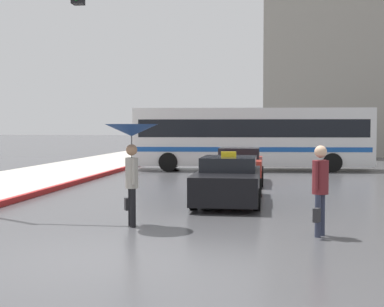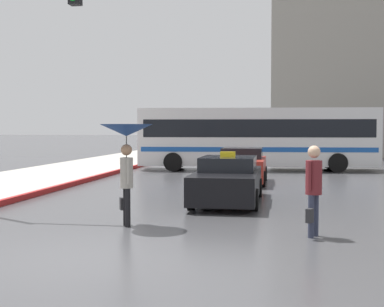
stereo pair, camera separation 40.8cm
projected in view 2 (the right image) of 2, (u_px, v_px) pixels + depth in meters
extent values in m
plane|color=#424244|center=(82.00, 260.00, 8.98)|extent=(300.00, 300.00, 0.00)
cube|color=black|center=(228.00, 184.00, 15.78)|extent=(1.80, 4.66, 0.78)
cube|color=black|center=(229.00, 164.00, 15.98)|extent=(1.58, 2.10, 0.41)
cylinder|color=black|center=(254.00, 200.00, 14.23)|extent=(0.20, 0.60, 0.60)
cylinder|color=black|center=(191.00, 198.00, 14.50)|extent=(0.20, 0.60, 0.60)
cylinder|color=black|center=(259.00, 188.00, 17.07)|extent=(0.20, 0.60, 0.60)
cylinder|color=black|center=(206.00, 187.00, 17.35)|extent=(0.20, 0.60, 0.60)
cube|color=yellow|center=(228.00, 154.00, 15.73)|extent=(0.44, 0.16, 0.16)
cube|color=#A52D23|center=(242.00, 169.00, 21.33)|extent=(1.80, 4.03, 0.83)
cube|color=black|center=(242.00, 153.00, 21.50)|extent=(1.58, 1.81, 0.42)
cylinder|color=black|center=(263.00, 179.00, 19.97)|extent=(0.20, 0.60, 0.60)
cylinder|color=black|center=(217.00, 178.00, 20.25)|extent=(0.20, 0.60, 0.60)
cylinder|color=black|center=(264.00, 173.00, 22.43)|extent=(0.20, 0.60, 0.60)
cylinder|color=black|center=(224.00, 173.00, 22.71)|extent=(0.20, 0.60, 0.60)
cube|color=silver|center=(257.00, 137.00, 27.88)|extent=(12.32, 3.38, 2.95)
cube|color=black|center=(257.00, 128.00, 27.86)|extent=(11.71, 3.36, 0.90)
cube|color=#194C9E|center=(257.00, 149.00, 27.91)|extent=(11.96, 3.38, 0.24)
cylinder|color=black|center=(173.00, 162.00, 27.13)|extent=(0.98, 0.35, 0.96)
cylinder|color=black|center=(178.00, 159.00, 29.52)|extent=(0.98, 0.35, 0.96)
cylinder|color=black|center=(338.00, 163.00, 26.40)|extent=(0.98, 0.35, 0.96)
cylinder|color=black|center=(330.00, 160.00, 28.78)|extent=(0.98, 0.35, 0.96)
cylinder|color=black|center=(128.00, 208.00, 11.89)|extent=(0.16, 0.16, 0.86)
cylinder|color=black|center=(126.00, 206.00, 12.10)|extent=(0.16, 0.16, 0.86)
cylinder|color=gray|center=(127.00, 173.00, 11.96)|extent=(0.39, 0.39, 0.68)
sphere|color=#997051|center=(126.00, 150.00, 11.93)|extent=(0.25, 0.25, 0.25)
cylinder|color=gray|center=(128.00, 171.00, 11.78)|extent=(0.09, 0.09, 0.58)
cylinder|color=gray|center=(125.00, 170.00, 12.13)|extent=(0.09, 0.09, 0.58)
cone|color=navy|center=(126.00, 130.00, 11.91)|extent=(1.19, 1.19, 0.27)
cylinder|color=black|center=(126.00, 146.00, 11.93)|extent=(0.02, 0.02, 0.72)
cube|color=#262628|center=(122.00, 204.00, 12.23)|extent=(0.17, 0.21, 0.28)
cylinder|color=#2D3347|center=(316.00, 215.00, 10.90)|extent=(0.16, 0.16, 0.87)
cylinder|color=#2D3347|center=(311.00, 216.00, 10.73)|extent=(0.16, 0.16, 0.87)
cylinder|color=maroon|center=(314.00, 178.00, 10.78)|extent=(0.44, 0.44, 0.69)
sphere|color=#DBAD89|center=(314.00, 152.00, 10.75)|extent=(0.25, 0.25, 0.25)
cylinder|color=maroon|center=(318.00, 174.00, 10.94)|extent=(0.09, 0.09, 0.58)
cylinder|color=maroon|center=(309.00, 176.00, 10.61)|extent=(0.09, 0.09, 0.58)
cube|color=#262628|center=(310.00, 216.00, 10.56)|extent=(0.17, 0.21, 0.28)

